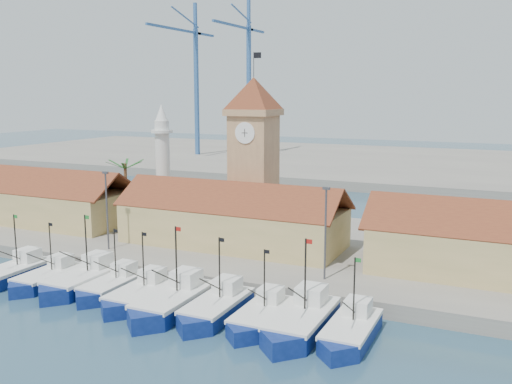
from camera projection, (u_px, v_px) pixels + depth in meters
The scene contains 21 objects.
ground at pixel (131, 314), 50.35m from camera, with size 400.00×400.00×0.00m, color #1D3A4E.
quay at pixel (247, 242), 71.73m from camera, with size 140.00×32.00×1.50m, color gray.
terminal at pixel (389, 164), 148.74m from camera, with size 240.00×80.00×2.00m, color gray.
boat_0 at pixel (11, 274), 58.97m from camera, with size 3.52×9.65×7.30m.
boat_1 at pixel (46, 279), 57.69m from camera, with size 3.25×8.89×6.73m.
boat_2 at pixel (81, 281), 56.52m from camera, with size 3.77×10.31×7.80m.
boat_3 at pixel (111, 287), 55.20m from camera, with size 3.22×8.83×6.68m.
boat_4 at pixel (139, 296), 52.69m from camera, with size 3.38×9.26×7.01m.
boat_5 at pixel (171, 303), 50.52m from camera, with size 3.90×10.69×8.09m.
boat_6 at pixel (215, 309), 49.35m from camera, with size 3.56×9.75×7.38m.
boat_7 at pixel (260, 318), 47.64m from camera, with size 3.27×8.97×6.79m.
boat_8 at pixel (300, 323), 46.18m from camera, with size 3.92×10.73×8.12m.
boat_9 at pixel (350, 333), 44.59m from camera, with size 3.38×9.25×7.00m.
hall_left at pixel (31, 202), 80.71m from camera, with size 31.20×10.13×7.61m.
hall_center at pixel (233, 223), 67.59m from camera, with size 27.04×10.13×7.61m.
clock_tower at pixel (254, 152), 71.60m from camera, with size 5.80×5.80×22.70m.
minaret at pixel (163, 162), 79.93m from camera, with size 3.00×3.00×16.30m.
palm_tree at pixel (126, 186), 80.78m from camera, with size 5.60×5.03×8.39m.
lamp_posts at pixel (202, 216), 59.79m from camera, with size 80.70×0.25×9.03m.
crane_blue_far at pixel (193, 71), 157.77m from camera, with size 1.00×33.12×41.69m.
crane_blue_near at pixel (247, 70), 157.94m from camera, with size 1.00×30.39×42.73m.
Camera 1 is at (29.96, -38.82, 19.23)m, focal length 40.00 mm.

